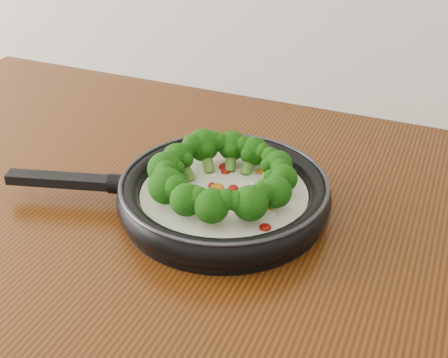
% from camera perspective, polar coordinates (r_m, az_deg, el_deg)
% --- Properties ---
extents(skillet, '(0.48, 0.36, 0.09)m').
position_cam_1_polar(skillet, '(0.77, -0.31, -1.08)').
color(skillet, black).
rests_on(skillet, counter).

